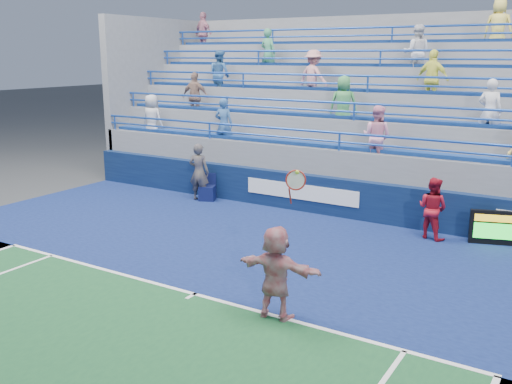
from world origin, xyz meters
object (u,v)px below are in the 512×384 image
Objects in this scene: serve_speed_board at (496,228)px; tennis_player at (276,272)px; judge_chair at (208,192)px; line_judge at (199,172)px; ball_girl at (432,208)px.

serve_speed_board is 0.45× the size of tennis_player.
judge_chair is 0.69m from line_judge.
serve_speed_board is 8.72m from line_judge.
serve_speed_board reaches higher than judge_chair.
judge_chair is 0.46× the size of line_judge.
judge_chair is at bearing 134.48° from tennis_player.
judge_chair is 7.05m from ball_girl.
judge_chair is 0.31× the size of tennis_player.
judge_chair is 0.54× the size of ball_girl.
tennis_player is 1.49× the size of line_judge.
tennis_player is 1.72× the size of ball_girl.
line_judge is 1.16× the size of ball_girl.
tennis_player is at bearing -112.59° from serve_speed_board.
ball_girl is (-1.46, -0.32, 0.35)m from serve_speed_board.
line_judge reaches higher than ball_girl.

